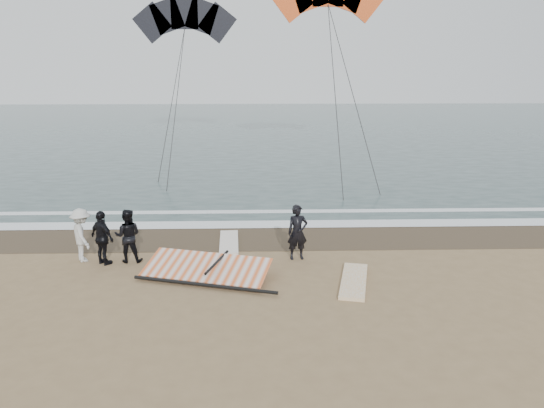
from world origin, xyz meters
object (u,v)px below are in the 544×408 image
Objects in this scene: board_white at (354,281)px; sail_rig at (205,269)px; man_main at (298,232)px; board_cream at (229,242)px.

sail_rig reaches higher than board_white.
man_main reaches higher than board_white.
sail_rig is at bearing -104.29° from board_cream.
sail_rig is (-4.15, 0.64, 0.15)m from board_white.
man_main is 0.71× the size of board_white.
board_white is at bearing -8.77° from sail_rig.
sail_rig is (-2.72, -1.21, -0.66)m from man_main.
man_main is 0.43× the size of sail_rig.
sail_rig reaches higher than board_cream.
sail_rig is (-0.55, -2.64, 0.15)m from board_cream.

